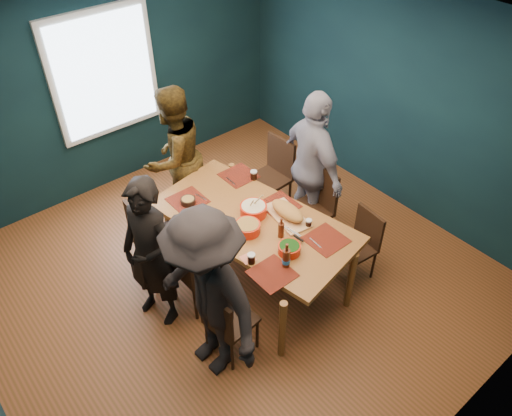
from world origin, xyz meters
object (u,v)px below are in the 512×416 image
Objects in this scene: chair_left_mid at (189,264)px; cutting_board at (287,212)px; chair_right_far at (275,170)px; person_back at (174,157)px; person_far_left at (151,255)px; chair_right_mid at (315,202)px; bowl_salad at (248,227)px; chair_left_far at (150,238)px; bowl_dumpling at (253,209)px; dining_table at (254,225)px; person_near_left at (207,297)px; chair_right_near at (361,240)px; bowl_herbs at (289,248)px; person_right at (313,167)px; chair_left_near at (225,320)px.

cutting_board is at bearing -16.32° from chair_left_mid.
chair_right_far is 0.56× the size of person_back.
person_far_left is at bearing 35.84° from person_back.
chair_right_mid reaches higher than bowl_salad.
bowl_dumpling is at bearing -27.61° from chair_left_far.
dining_table is 0.78m from chair_left_mid.
person_near_left is (-0.14, -1.26, 0.32)m from chair_left_far.
chair_right_mid reaches higher than chair_right_near.
bowl_salad is (0.70, -0.76, 0.27)m from chair_left_far.
chair_right_near is at bearing -8.12° from bowl_herbs.
chair_right_near is 3.85× the size of bowl_herbs.
bowl_salad is at bearing -145.44° from chair_right_far.
chair_left_far is 0.55× the size of person_right.
bowl_dumpling is (-0.84, 0.09, 0.29)m from chair_right_mid.
chair_right_mid is at bearing 110.88° from person_back.
bowl_herbs is at bearing -104.88° from dining_table.
person_far_left reaches higher than bowl_herbs.
chair_left_near is at bearing -143.05° from bowl_salad.
person_right reaches higher than chair_left_far.
chair_right_far reaches higher than chair_left_near.
person_back is at bearing 118.28° from person_far_left.
chair_left_mid reaches higher than dining_table.
cutting_board is (-0.67, -0.94, 0.30)m from chair_right_far.
person_far_left is 2.08m from person_right.
person_far_left is (-2.04, -0.55, 0.27)m from chair_right_far.
dining_table is 2.72× the size of chair_right_near.
bowl_salad is (0.84, 0.50, -0.05)m from person_near_left.
person_back reaches higher than chair_right_near.
chair_left_mid is 1.46× the size of cutting_board.
chair_left_far is at bearing 28.78° from person_back.
dining_table is 1.02m from person_right.
bowl_herbs is at bearing -121.28° from cutting_board.
bowl_dumpling is at bearing 141.45° from cutting_board.
chair_right_near is 1.28m from bowl_salad.
person_back reaches higher than chair_left_mid.
chair_right_far is at bearing 37.27° from bowl_salad.
bowl_dumpling reaches higher than chair_left_near.
person_right is (1.06, -1.22, 0.04)m from person_back.
bowl_salad is at bearing -158.04° from dining_table.
person_right is 1.01× the size of person_near_left.
dining_table is at bearing 147.16° from chair_right_near.
chair_right_far is at bearing 29.73° from chair_left_near.
chair_left_mid is 0.54× the size of person_right.
person_near_left is (-1.91, 0.11, 0.42)m from chair_right_near.
chair_left_mid is 3.55× the size of bowl_dumpling.
chair_right_mid reaches higher than chair_right_far.
dining_table is at bearing 116.71° from person_near_left.
bowl_salad is 0.49m from bowl_herbs.
cutting_board is at bearing -11.29° from bowl_salad.
person_back reaches higher than dining_table.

